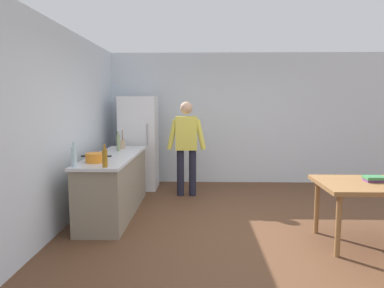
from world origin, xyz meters
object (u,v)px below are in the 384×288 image
Objects in this scene: person at (186,142)px; bottle_vinegar_tall at (118,143)px; bottle_oil_amber at (105,158)px; dining_table at (379,189)px; cooking_pot at (96,158)px; bottle_water_clear at (74,157)px; utensil_jar at (122,144)px; book_stack at (375,179)px; refrigerator at (139,143)px.

bottle_vinegar_tall is (-1.08, -0.61, 0.06)m from person.
bottle_oil_amber is at bearing -114.03° from person.
dining_table is 4.37× the size of bottle_vinegar_tall.
person reaches higher than cooking_pot.
person is 5.31× the size of bottle_vinegar_tall.
utensil_jar is at bearing 83.18° from bottle_water_clear.
utensil_jar is at bearing 151.95° from dining_table.
bottle_vinegar_tall reaches higher than book_stack.
bottle_oil_amber is (0.39, -0.03, -0.01)m from bottle_water_clear.
utensil_jar reaches higher than book_stack.
refrigerator is 7.17× the size of book_stack.
refrigerator is at bearing 149.77° from person.
cooking_pot is at bearing 173.22° from book_stack.
book_stack is at bearing 118.90° from dining_table.
cooking_pot is at bearing -123.78° from person.
refrigerator is 4.27m from dining_table.
dining_table is 3.52m from cooking_pot.
cooking_pot is (-3.47, 0.46, 0.29)m from dining_table.
bottle_vinegar_tall is 1.07× the size of bottle_water_clear.
refrigerator is at bearing 90.84° from bottle_oil_amber.
person is 6.07× the size of bottle_oil_amber.
utensil_jar is 1.28× the size of book_stack.
bottle_water_clear is 1.07× the size of bottle_oil_amber.
person is at bearing -30.23° from refrigerator.
refrigerator is 1.29× the size of dining_table.
dining_table is 0.13m from book_stack.
person is 2.24m from bottle_oil_amber.
person is 3.13m from book_stack.
person is at bearing 29.41° from bottle_vinegar_tall.
refrigerator reaches higher than utensil_jar.
person is 1.24m from bottle_vinegar_tall.
bottle_oil_amber reaches higher than dining_table.
refrigerator is 1.18m from bottle_vinegar_tall.
utensil_jar reaches higher than cooking_pot.
utensil_jar is 1.14× the size of bottle_oil_amber.
person reaches higher than dining_table.
bottle_water_clear is at bearing 175.35° from bottle_oil_amber.
utensil_jar is 1.72m from bottle_water_clear.
cooking_pot is (-0.17, -2.24, 0.06)m from refrigerator.
utensil_jar is at bearing 96.05° from bottle_oil_amber.
bottle_vinegar_tall is 1.45m from bottle_oil_amber.
bottle_vinegar_tall is (-0.13, -1.16, 0.14)m from refrigerator.
refrigerator is 6.43× the size of bottle_oil_amber.
bottle_oil_amber is 3.24m from book_stack.
bottle_water_clear reaches higher than dining_table.
person is 1.21× the size of dining_table.
bottle_water_clear is (-0.35, -2.57, 0.13)m from refrigerator.
book_stack reaches higher than dining_table.
bottle_oil_amber reaches higher than cooking_pot.
utensil_jar is at bearing 152.46° from book_stack.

